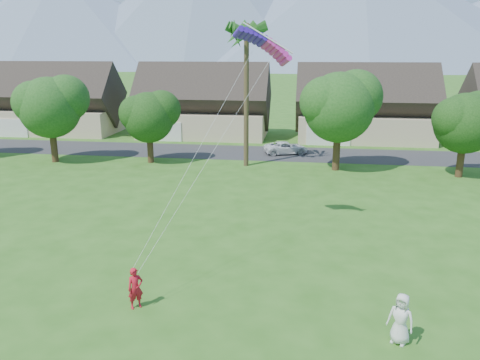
% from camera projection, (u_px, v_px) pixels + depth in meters
% --- Properties ---
extents(street, '(90.00, 7.00, 0.01)m').
position_uv_depth(street, '(272.00, 153.00, 47.65)').
color(street, '#2D2D30').
rests_on(street, ground).
extents(kite_flyer, '(0.76, 0.72, 1.74)m').
position_uv_depth(kite_flyer, '(135.00, 288.00, 18.91)').
color(kite_flyer, red).
rests_on(kite_flyer, ground).
extents(watcher, '(1.12, 1.00, 1.92)m').
position_uv_depth(watcher, '(401.00, 319.00, 16.59)').
color(watcher, silver).
rests_on(watcher, ground).
extents(parked_car, '(4.88, 3.36, 1.24)m').
position_uv_depth(parked_car, '(286.00, 148.00, 47.30)').
color(parked_car, silver).
rests_on(parked_car, ground).
extents(mountain_ridge, '(540.00, 240.00, 70.00)m').
position_uv_depth(mountain_ridge, '(322.00, 14.00, 254.14)').
color(mountain_ridge, slate).
rests_on(mountain_ridge, ground).
extents(houses_row, '(72.75, 8.19, 8.86)m').
position_uv_depth(houses_row, '(282.00, 109.00, 55.24)').
color(houses_row, beige).
rests_on(houses_row, ground).
extents(tree_row, '(62.27, 6.67, 8.45)m').
position_uv_depth(tree_row, '(255.00, 113.00, 40.68)').
color(tree_row, '#47301C').
rests_on(tree_row, ground).
extents(fan_palm, '(3.00, 3.00, 13.80)m').
position_uv_depth(fan_palm, '(247.00, 30.00, 39.50)').
color(fan_palm, '#4C3D26').
rests_on(fan_palm, ground).
extents(parafoil_kite, '(3.33, 1.38, 0.50)m').
position_uv_depth(parafoil_kite, '(264.00, 42.00, 24.19)').
color(parafoil_kite, '#3917AC').
rests_on(parafoil_kite, ground).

